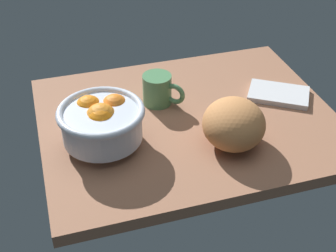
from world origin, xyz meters
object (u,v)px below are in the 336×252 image
object	(u,v)px
fruit_bowl	(102,121)
bread_loaf	(234,124)
mug	(159,90)
napkin_folded	(279,94)

from	to	relation	value
fruit_bowl	bread_loaf	distance (cm)	29.01
mug	bread_loaf	bearing A→B (deg)	119.13
fruit_bowl	mug	xyz separation A→B (cm)	(-16.35, -12.24, -2.27)
napkin_folded	mug	xyz separation A→B (cm)	(30.54, -6.07, 3.20)
bread_loaf	napkin_folded	bearing A→B (deg)	-142.90
bread_loaf	mug	bearing A→B (deg)	-60.87
bread_loaf	napkin_folded	distance (cm)	24.40
bread_loaf	napkin_folded	world-z (taller)	bread_loaf
fruit_bowl	napkin_folded	bearing A→B (deg)	-172.50
napkin_folded	fruit_bowl	bearing A→B (deg)	7.50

